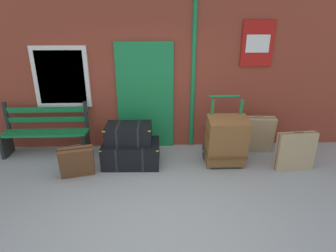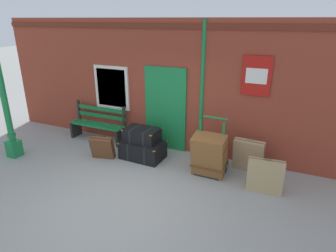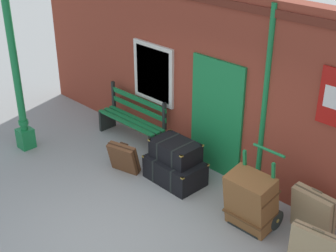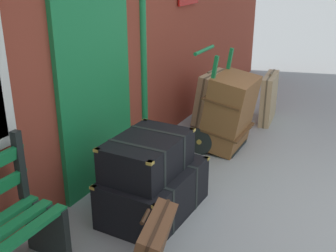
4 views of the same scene
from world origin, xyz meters
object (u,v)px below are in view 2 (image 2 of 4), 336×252
object	(u,v)px
steamer_trunk_middle	(142,135)
suitcase_charcoal	(102,148)
platform_bench	(98,124)
suitcase_tan	(248,155)
steamer_trunk_base	(143,150)
large_brown_trunk	(209,155)
suitcase_cream	(265,176)
porters_trolley	(211,160)
lamp_post	(7,111)

from	to	relation	value
steamer_trunk_middle	suitcase_charcoal	size ratio (longest dim) A/B	1.37
platform_bench	suitcase_tan	bearing A→B (deg)	-1.10
steamer_trunk_base	suitcase_tan	distance (m)	2.45
large_brown_trunk	suitcase_cream	size ratio (longest dim) A/B	1.30
steamer_trunk_base	suitcase_cream	world-z (taller)	suitcase_cream
porters_trolley	large_brown_trunk	size ratio (longest dim) A/B	1.29
porters_trolley	large_brown_trunk	distance (m)	0.26
steamer_trunk_middle	porters_trolley	bearing A→B (deg)	0.51
suitcase_charcoal	suitcase_tan	size ratio (longest dim) A/B	0.79
steamer_trunk_base	steamer_trunk_middle	distance (m)	0.37
steamer_trunk_middle	suitcase_tan	world-z (taller)	suitcase_tan
steamer_trunk_base	porters_trolley	xyz separation A→B (m)	(1.68, 0.06, 0.06)
lamp_post	large_brown_trunk	distance (m)	4.77
suitcase_charcoal	steamer_trunk_base	bearing A→B (deg)	27.17
lamp_post	porters_trolley	bearing A→B (deg)	15.44
porters_trolley	suitcase_tan	distance (m)	0.82
platform_bench	large_brown_trunk	distance (m)	3.40
platform_bench	large_brown_trunk	xyz separation A→B (m)	(3.35, -0.61, 0.02)
suitcase_charcoal	steamer_trunk_middle	bearing A→B (deg)	30.32
platform_bench	suitcase_charcoal	size ratio (longest dim) A/B	2.68
lamp_post	large_brown_trunk	xyz separation A→B (m)	(4.59, 1.10, -0.69)
suitcase_cream	suitcase_tan	world-z (taller)	suitcase_tan
suitcase_cream	lamp_post	bearing A→B (deg)	-171.03
platform_bench	large_brown_trunk	bearing A→B (deg)	-10.37
platform_bench	steamer_trunk_middle	distance (m)	1.70
platform_bench	steamer_trunk_middle	size ratio (longest dim) A/B	1.96
suitcase_tan	steamer_trunk_middle	bearing A→B (deg)	-171.21
porters_trolley	suitcase_charcoal	distance (m)	2.58
large_brown_trunk	suitcase_charcoal	world-z (taller)	large_brown_trunk
platform_bench	porters_trolley	xyz separation A→B (m)	(3.35, -0.44, -0.17)
suitcase_cream	suitcase_charcoal	bearing A→B (deg)	-177.87
suitcase_cream	suitcase_charcoal	size ratio (longest dim) A/B	1.21
lamp_post	suitcase_charcoal	world-z (taller)	lamp_post
platform_bench	suitcase_tan	size ratio (longest dim) A/B	2.11
porters_trolley	large_brown_trunk	xyz separation A→B (m)	(-0.00, -0.17, 0.20)
lamp_post	platform_bench	size ratio (longest dim) A/B	1.90
platform_bench	steamer_trunk_base	bearing A→B (deg)	-16.61
suitcase_charcoal	large_brown_trunk	bearing A→B (deg)	7.31
platform_bench	suitcase_cream	bearing A→B (deg)	-10.02
large_brown_trunk	steamer_trunk_middle	bearing A→B (deg)	174.79
steamer_trunk_middle	suitcase_cream	world-z (taller)	steamer_trunk_middle
large_brown_trunk	suitcase_cream	world-z (taller)	large_brown_trunk
suitcase_cream	platform_bench	bearing A→B (deg)	169.98
lamp_post	suitcase_cream	size ratio (longest dim) A/B	4.20
porters_trolley	suitcase_charcoal	size ratio (longest dim) A/B	2.03
steamer_trunk_middle	suitcase_tan	size ratio (longest dim) A/B	1.08
platform_bench	porters_trolley	distance (m)	3.38
steamer_trunk_base	porters_trolley	world-z (taller)	porters_trolley
suitcase_charcoal	suitcase_tan	world-z (taller)	suitcase_tan
suitcase_cream	suitcase_tan	xyz separation A→B (m)	(-0.44, 0.72, 0.03)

